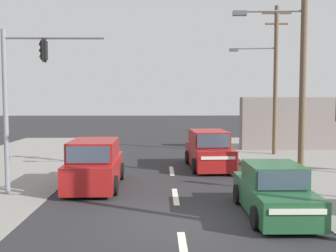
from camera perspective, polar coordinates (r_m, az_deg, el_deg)
The scene contains 11 objects.
ground_plane at distance 11.49m, azimuth 1.66°, elevation -13.85°, with size 140.00×140.00×0.00m, color #28282B.
lane_dash_near at distance 9.60m, azimuth 2.25°, elevation -17.48°, with size 0.20×2.40×0.01m, color silver.
lane_dash_mid at distance 14.37m, azimuth 1.09°, elevation -10.16°, with size 0.20×2.40×0.01m, color silver.
lane_dash_far at distance 19.25m, azimuth 0.53°, elevation -6.51°, with size 0.20×2.40×0.01m, color silver.
utility_pole_midground_right at distance 17.12m, azimuth 18.61°, elevation 9.65°, with size 3.78×0.45×9.80m.
utility_pole_background_right at distance 25.52m, azimuth 15.03°, elevation 7.13°, with size 3.77×0.66×9.22m.
traffic_signal_mast at distance 15.23m, azimuth -20.68°, elevation 4.92°, with size 3.69×0.44×6.00m.
shopfront_wall_far at distance 29.33m, azimuth 22.09°, elevation 0.36°, with size 12.00×1.00×3.60m, color gray.
suv_receding_far at distance 20.04m, azimuth 5.96°, elevation -3.57°, with size 2.25×4.63×1.90m.
suv_kerbside_parked at distance 15.92m, azimuth -10.59°, elevation -5.59°, with size 2.12×4.57×1.90m.
sedan_crossing_left at distance 12.43m, azimuth 15.10°, elevation -9.23°, with size 1.91×4.25×1.56m.
Camera 1 is at (-0.52, -10.92, 3.52)m, focal length 42.00 mm.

